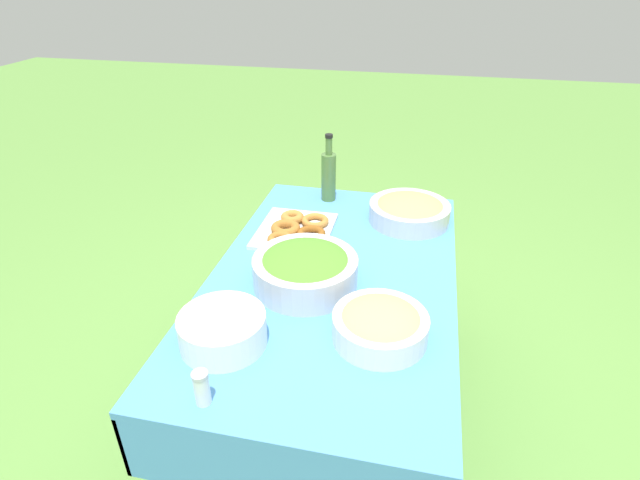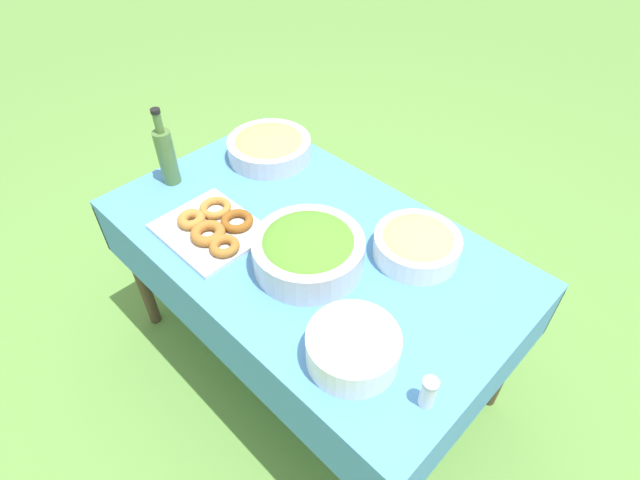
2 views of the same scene
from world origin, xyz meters
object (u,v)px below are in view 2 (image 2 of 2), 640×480
object	(u,v)px
pasta_bowl	(417,244)
olive_oil_bottle	(166,155)
donut_platter	(213,227)
plate_stack	(353,348)
salad_bowl	(308,250)
bread_bowl	(269,146)

from	to	relation	value
pasta_bowl	olive_oil_bottle	xyz separation A→B (m)	(-0.90, -0.33, 0.07)
donut_platter	plate_stack	xyz separation A→B (m)	(0.67, -0.04, 0.03)
salad_bowl	plate_stack	bearing A→B (deg)	-25.95
pasta_bowl	donut_platter	bearing A→B (deg)	-144.49
bread_bowl	donut_platter	bearing A→B (deg)	-64.76
salad_bowl	bread_bowl	world-z (taller)	salad_bowl
salad_bowl	donut_platter	size ratio (longest dim) A/B	1.02
plate_stack	olive_oil_bottle	size ratio (longest dim) A/B	0.82
pasta_bowl	donut_platter	xyz separation A→B (m)	(-0.56, -0.40, -0.03)
salad_bowl	bread_bowl	xyz separation A→B (m)	(-0.55, 0.31, -0.02)
olive_oil_bottle	salad_bowl	bearing A→B (deg)	4.91
pasta_bowl	bread_bowl	world-z (taller)	same
salad_bowl	olive_oil_bottle	world-z (taller)	olive_oil_bottle
salad_bowl	plate_stack	world-z (taller)	salad_bowl
olive_oil_bottle	bread_bowl	xyz separation A→B (m)	(0.14, 0.37, -0.07)
olive_oil_bottle	plate_stack	bearing A→B (deg)	-5.76
pasta_bowl	bread_bowl	distance (m)	0.76
salad_bowl	donut_platter	world-z (taller)	salad_bowl
donut_platter	pasta_bowl	bearing A→B (deg)	35.51
salad_bowl	olive_oil_bottle	size ratio (longest dim) A/B	1.15
olive_oil_bottle	bread_bowl	size ratio (longest dim) A/B	0.92
pasta_bowl	bread_bowl	xyz separation A→B (m)	(-0.76, 0.04, -0.00)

